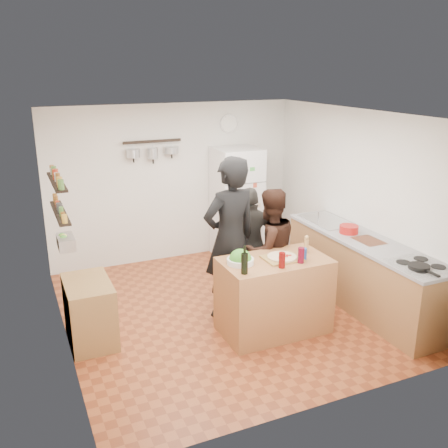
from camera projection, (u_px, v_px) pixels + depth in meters
name	position (u px, v px, depth m)	size (l,w,h in m)	color
room_shell	(215.00, 210.00, 6.46)	(4.20, 4.20, 4.20)	brown
prep_island	(274.00, 295.00, 5.89)	(1.25, 0.72, 0.91)	#A2633B
pizza_board	(282.00, 258.00, 5.76)	(0.42, 0.34, 0.02)	olive
pizza	(282.00, 257.00, 5.75)	(0.34, 0.34, 0.02)	#CAB085
salad_bowl	(240.00, 261.00, 5.62)	(0.31, 0.31, 0.06)	silver
wine_bottle	(245.00, 264.00, 5.33)	(0.08, 0.08, 0.23)	black
wine_glass_near	(282.00, 260.00, 5.49)	(0.07, 0.07, 0.18)	#570807
wine_glass_far	(301.00, 255.00, 5.63)	(0.07, 0.07, 0.18)	#510717
pepper_mill	(306.00, 246.00, 5.94)	(0.05, 0.05, 0.17)	#AF8249
salt_canister	(303.00, 254.00, 5.74)	(0.08, 0.08, 0.14)	navy
person_left	(230.00, 239.00, 6.09)	(0.75, 0.49, 2.05)	black
person_center	(269.00, 250.00, 6.35)	(0.78, 0.61, 1.60)	black
person_back	(250.00, 243.00, 6.71)	(0.90, 0.37, 1.53)	#292724
counter_run	(362.00, 273.00, 6.54)	(0.63, 2.63, 0.90)	#9E7042
stove_top	(421.00, 266.00, 5.57)	(0.60, 0.62, 0.02)	white
skillet	(419.00, 267.00, 5.46)	(0.23, 0.23, 0.04)	black
sink	(327.00, 221.00, 7.14)	(0.50, 0.80, 0.03)	silver
cutting_board	(369.00, 241.00, 6.34)	(0.30, 0.40, 0.02)	#945235
red_bowl	(349.00, 229.00, 6.61)	(0.25, 0.25, 0.10)	#AA1513
fridge	(237.00, 203.00, 8.12)	(0.70, 0.68, 1.80)	white
wall_clock	(229.00, 123.00, 8.03)	(0.30, 0.30, 0.03)	silver
spice_shelf_lower	(60.00, 213.00, 5.49)	(0.12, 1.00, 0.03)	black
spice_shelf_upper	(57.00, 182.00, 5.38)	(0.12, 1.00, 0.03)	black
produce_basket	(66.00, 242.00, 5.60)	(0.18, 0.35, 0.14)	silver
side_table	(90.00, 312.00, 5.69)	(0.50, 0.80, 0.73)	#9B7341
pot_rack	(152.00, 141.00, 7.52)	(0.90, 0.04, 0.04)	black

